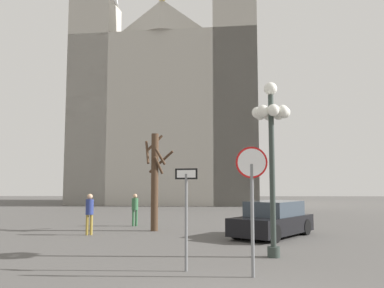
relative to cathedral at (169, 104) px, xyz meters
The scene contains 8 objects.
cathedral is the anchor object (origin of this frame).
stop_sign 34.89m from the cathedral, 82.05° to the right, with size 0.73×0.13×2.96m.
one_way_arrow_sign 34.28m from the cathedral, 84.55° to the right, with size 0.56×0.19×2.47m.
street_lamp 32.28m from the cathedral, 79.81° to the right, with size 1.14×1.14×5.11m.
bare_tree 26.12m from the cathedral, 86.76° to the right, with size 1.34×1.36×4.35m.
parked_car_near_black 29.09m from the cathedral, 76.58° to the right, with size 3.86×4.34×1.40m.
pedestrian_walking 24.74m from the cathedral, 89.54° to the right, with size 0.32×0.32×1.59m.
pedestrian_standing 27.97m from the cathedral, 92.42° to the right, with size 0.32×0.32×1.68m.
Camera 1 is at (-0.56, -6.31, 2.11)m, focal length 37.49 mm.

